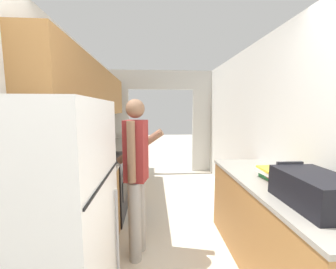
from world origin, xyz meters
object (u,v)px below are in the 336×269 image
at_px(refrigerator, 40,240).
at_px(suitcase, 315,190).
at_px(book_stack, 274,174).
at_px(person, 136,174).
at_px(knife, 109,149).
at_px(range_oven, 104,186).

bearing_deg(refrigerator, suitcase, 4.72).
bearing_deg(book_stack, person, 169.48).
bearing_deg(book_stack, knife, 139.09).
bearing_deg(person, knife, 34.85).
bearing_deg(book_stack, range_oven, 149.42).
xyz_separation_m(refrigerator, book_stack, (1.82, 0.68, 0.14)).
bearing_deg(refrigerator, knife, 92.13).
bearing_deg(suitcase, book_stack, 87.43).
height_order(suitcase, knife, suitcase).
height_order(refrigerator, suitcase, refrigerator).
height_order(person, book_stack, person).
relative_size(range_oven, book_stack, 3.37).
distance_m(suitcase, book_stack, 0.53).
bearing_deg(book_stack, refrigerator, -159.54).
height_order(refrigerator, knife, refrigerator).
bearing_deg(refrigerator, person, 62.50).
distance_m(person, book_stack, 1.36).
distance_m(range_oven, knife, 0.70).
relative_size(refrigerator, knife, 4.86).
height_order(range_oven, person, person).
relative_size(refrigerator, suitcase, 2.86).
height_order(refrigerator, book_stack, refrigerator).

